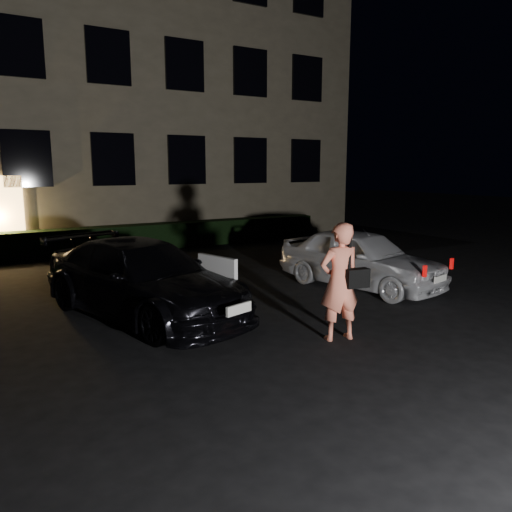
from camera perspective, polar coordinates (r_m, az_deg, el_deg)
ground at (r=7.79m, az=6.72°, el=-10.59°), size 80.00×80.00×0.00m
building at (r=21.48m, az=-19.32°, el=18.27°), size 20.00×8.11×12.00m
hedge at (r=17.03m, az=-15.19°, el=1.92°), size 15.00×0.70×0.85m
sedan at (r=9.51m, az=-12.73°, el=-2.56°), size 3.26×5.17×1.40m
hatch at (r=11.74m, az=11.83°, el=-0.24°), size 2.44×4.25×1.36m
man at (r=8.03m, az=9.58°, el=-2.91°), size 0.80×0.57×1.90m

